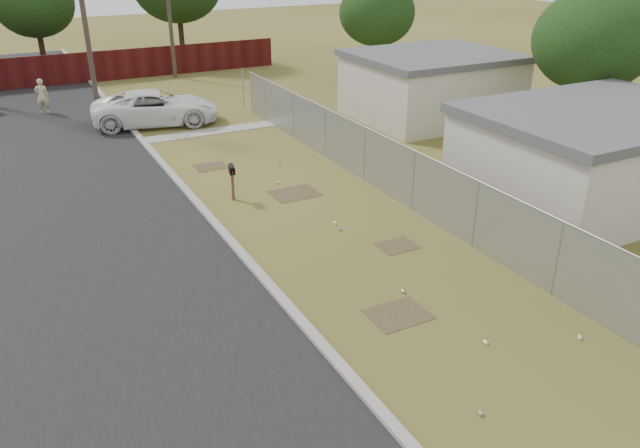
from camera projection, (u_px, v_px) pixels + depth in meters
ground at (328, 228)px, 19.09m from camera, size 120.00×120.00×0.00m
street at (61, 181)px, 22.72m from camera, size 15.10×60.00×0.12m
chainlink_fence at (396, 176)px, 20.89m from camera, size 0.10×27.06×2.02m
privacy_fence at (34, 72)px, 36.28m from camera, size 30.00×0.12×1.80m
utility_poles at (77, 9)px, 32.18m from camera, size 12.60×8.24×9.00m
houses at (504, 116)px, 25.03m from camera, size 9.30×17.24×3.10m
horizon_trees at (150, 1)px, 36.42m from camera, size 33.32×31.94×7.78m
mailbox at (232, 172)px, 20.73m from camera, size 0.29×0.54×1.24m
pickup_truck at (156, 108)px, 29.19m from camera, size 6.23×3.90×1.61m
pedestrian at (42, 96)px, 31.01m from camera, size 0.71×0.55×1.74m
scattered_litter at (375, 253)px, 17.48m from camera, size 3.69×14.61×0.07m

